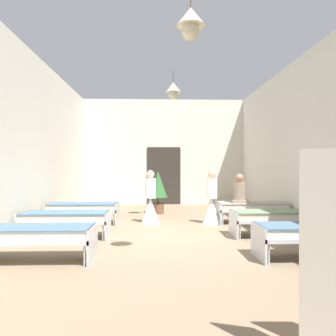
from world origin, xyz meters
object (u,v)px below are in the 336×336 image
Objects in this scene: bed_right_row_0 at (312,233)px; patient_seated_primary at (239,192)px; nurse_mid_aisle at (212,205)px; bed_right_row_2 at (251,207)px; bed_left_row_0 at (36,235)px; potted_plant at (158,187)px; bed_left_row_1 at (66,218)px; bed_right_row_1 at (274,217)px; nurse_near_aisle at (150,204)px; bed_left_row_2 at (83,208)px.

bed_right_row_0 is 2.38× the size of patient_seated_primary.
nurse_mid_aisle reaches higher than patient_seated_primary.
bed_right_row_0 is at bearing -90.00° from bed_right_row_2.
potted_plant is at bearing 70.50° from bed_left_row_0.
potted_plant is at bearing 136.83° from patient_seated_primary.
bed_right_row_0 and bed_left_row_1 have the same top height.
bed_right_row_1 is at bearing 22.18° from bed_left_row_0.
bed_right_row_2 is at bearing 46.37° from nurse_mid_aisle.
bed_right_row_2 is at bearing -64.58° from nurse_near_aisle.
bed_right_row_0 is 6.40m from potted_plant.
potted_plant is at bearing 19.53° from nurse_near_aisle.
bed_left_row_0 is 1.00× the size of bed_right_row_1.
potted_plant is (-1.46, 2.18, 0.35)m from nurse_mid_aisle.
bed_right_row_1 is 5.03m from bed_left_row_2.
nurse_near_aisle is 2.05m from potted_plant.
bed_left_row_1 is at bearing -114.34° from nurse_mid_aisle.
nurse_mid_aisle reaches higher than bed_right_row_2.
bed_right_row_2 is 1.15m from nurse_mid_aisle.
bed_left_row_1 is at bearing -157.82° from bed_right_row_2.
bed_left_row_0 is 6.01m from bed_right_row_2.
bed_right_row_2 is at bearing 39.19° from bed_left_row_0.
bed_left_row_2 is 1.28× the size of nurse_near_aisle.
bed_left_row_2 is 1.00× the size of bed_right_row_2.
bed_right_row_0 is at bearing -39.19° from bed_left_row_2.
bed_right_row_0 is 1.28× the size of nurse_mid_aisle.
bed_right_row_2 is (0.00, 1.90, 0.00)m from bed_right_row_1.
bed_left_row_1 is 1.90m from bed_left_row_2.
patient_seated_primary is (-0.35, -0.07, 0.43)m from bed_right_row_2.
bed_left_row_1 is at bearing -157.03° from patient_seated_primary.
bed_left_row_1 and bed_right_row_2 have the same top height.
bed_right_row_0 is 4.75m from nurse_near_aisle.
potted_plant reaches higher than bed_right_row_0.
bed_right_row_0 is at bearing 0.00° from bed_left_row_0.
bed_left_row_2 is at bearing -143.17° from nurse_mid_aisle.
bed_left_row_1 is 3.94m from nurse_mid_aisle.
bed_left_row_2 is at bearing 116.64° from nurse_near_aisle.
nurse_near_aisle is (1.84, 3.82, 0.09)m from bed_left_row_0.
bed_right_row_1 is 1.90m from bed_right_row_2.
patient_seated_primary reaches higher than bed_left_row_2.
bed_left_row_0 is 4.66m from bed_right_row_0.
bed_left_row_0 is 5.03m from bed_right_row_1.
bed_left_row_2 is at bearing -135.46° from potted_plant.
bed_right_row_2 is at bearing -38.07° from potted_plant.
bed_right_row_0 is at bearing -66.01° from potted_plant.
bed_right_row_1 and bed_left_row_2 have the same top height.
nurse_near_aisle reaches higher than bed_right_row_2.
bed_left_row_0 is 1.28× the size of nurse_near_aisle.
bed_left_row_0 is 1.00× the size of bed_left_row_1.
bed_left_row_1 is (-4.66, 1.90, 0.00)m from bed_right_row_0.
nurse_mid_aisle is at bearing -2.34° from bed_left_row_2.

